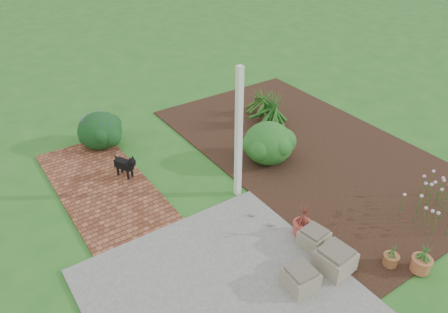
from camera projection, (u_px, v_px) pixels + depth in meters
ground at (227, 202)px, 7.93m from camera, size 80.00×80.00×0.00m
concrete_patio at (224, 296)px, 6.10m from camera, size 3.50×3.50×0.04m
brick_path at (102, 185)px, 8.34m from camera, size 1.60×3.50×0.04m
garden_bed at (309, 149)px, 9.46m from camera, size 4.00×7.00×0.03m
veranda_post at (239, 135)px, 7.47m from camera, size 0.10×0.10×2.50m
stone_trough_near at (300, 279)px, 6.16m from camera, size 0.44×0.44×0.28m
stone_trough_mid at (335, 261)px, 6.43m from camera, size 0.53×0.53×0.32m
stone_trough_far at (314, 239)px, 6.87m from camera, size 0.45×0.45×0.26m
black_dog at (126, 164)px, 8.40m from camera, size 0.32×0.52×0.47m
cream_ceramic_urn at (96, 137)px, 9.49m from camera, size 0.35×0.35×0.37m
evergreen_shrub at (269, 142)px, 8.84m from camera, size 1.12×1.12×0.86m
agapanthus_clump_back at (270, 105)px, 10.10m from camera, size 1.36×1.36×1.02m
agapanthus_clump_front at (260, 99)px, 10.68m from camera, size 1.10×1.10×0.80m
pink_flower_patch at (433, 199)px, 7.41m from camera, size 1.20×1.20×0.67m
terracotta_pot_bronze at (302, 228)px, 7.11m from camera, size 0.31×0.31×0.24m
terracotta_pot_small_left at (391, 260)px, 6.56m from camera, size 0.28×0.28×0.18m
terracotta_pot_small_right at (421, 264)px, 6.44m from camera, size 0.34×0.34×0.23m
purple_flowering_bush at (100, 130)px, 9.40m from camera, size 1.10×1.10×0.80m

